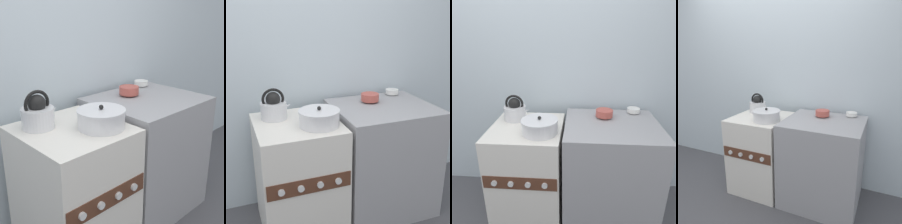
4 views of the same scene
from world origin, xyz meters
TOP-DOWN VIEW (x-y plane):
  - wall_back at (0.00, 0.76)m, footprint 7.00×0.06m
  - stove at (0.00, 0.32)m, footprint 0.60×0.66m
  - counter at (0.72, 0.35)m, footprint 0.78×0.69m
  - kettle at (-0.13, 0.46)m, footprint 0.24×0.19m
  - cooking_pot at (0.13, 0.20)m, footprint 0.29×0.29m
  - enamel_bowl at (0.66, 0.48)m, footprint 0.15×0.15m
  - small_ceramic_bowl at (0.94, 0.61)m, footprint 0.11×0.11m

SIDE VIEW (x-z plane):
  - stove at x=0.00m, z-range 0.00..0.88m
  - counter at x=0.72m, z-range 0.00..0.91m
  - cooking_pot at x=0.13m, z-range 0.86..1.00m
  - small_ceramic_bowl at x=0.94m, z-range 0.91..0.96m
  - enamel_bowl at x=0.66m, z-range 0.92..0.99m
  - kettle at x=-0.13m, z-range 0.85..1.08m
  - wall_back at x=0.00m, z-range 0.00..2.50m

